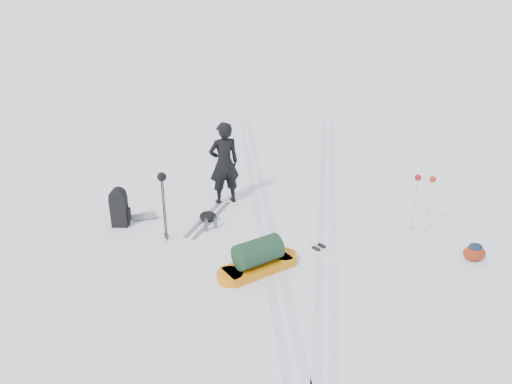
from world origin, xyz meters
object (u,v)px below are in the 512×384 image
ski_poles_black (162,185)px  skier (224,163)px  expedition_rucksack (122,208)px  pulk_sled (258,259)px

ski_poles_black → skier: bearing=64.0°
skier → expedition_rucksack: 2.35m
ski_poles_black → expedition_rucksack: bearing=152.2°
expedition_rucksack → ski_poles_black: 1.38m
pulk_sled → ski_poles_black: 2.26m
ski_poles_black → pulk_sled: bearing=-27.2°
expedition_rucksack → pulk_sled: bearing=-30.2°
skier → expedition_rucksack: bearing=7.5°
pulk_sled → expedition_rucksack: expedition_rucksack is taller
skier → ski_poles_black: bearing=37.8°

